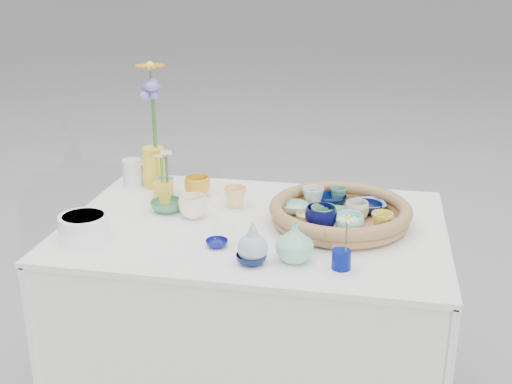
# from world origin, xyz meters

# --- Properties ---
(wicker_tray) EXTENTS (0.47, 0.47, 0.08)m
(wicker_tray) POSITION_xyz_m (0.28, 0.05, 0.80)
(wicker_tray) COLOR brown
(wicker_tray) RESTS_ON display_table
(tray_ceramic_0) EXTENTS (0.12, 0.12, 0.03)m
(tray_ceramic_0) POSITION_xyz_m (0.24, 0.18, 0.80)
(tray_ceramic_0) COLOR #051653
(tray_ceramic_0) RESTS_ON wicker_tray
(tray_ceramic_1) EXTENTS (0.13, 0.13, 0.03)m
(tray_ceramic_1) POSITION_xyz_m (0.37, 0.13, 0.80)
(tray_ceramic_1) COLOR #060B32
(tray_ceramic_1) RESTS_ON wicker_tray
(tray_ceramic_2) EXTENTS (0.09, 0.09, 0.07)m
(tray_ceramic_2) POSITION_xyz_m (0.42, -0.03, 0.82)
(tray_ceramic_2) COLOR gold
(tray_ceramic_2) RESTS_ON wicker_tray
(tray_ceramic_3) EXTENTS (0.11, 0.11, 0.03)m
(tray_ceramic_3) POSITION_xyz_m (0.26, 0.06, 0.80)
(tray_ceramic_3) COLOR #468E62
(tray_ceramic_3) RESTS_ON wicker_tray
(tray_ceramic_4) EXTENTS (0.11, 0.11, 0.08)m
(tray_ceramic_4) POSITION_xyz_m (0.23, -0.05, 0.82)
(tray_ceramic_4) COLOR #548960
(tray_ceramic_4) RESTS_ON wicker_tray
(tray_ceramic_5) EXTENTS (0.12, 0.12, 0.03)m
(tray_ceramic_5) POSITION_xyz_m (0.12, 0.08, 0.80)
(tray_ceramic_5) COLOR #AFE9CC
(tray_ceramic_5) RESTS_ON wicker_tray
(tray_ceramic_6) EXTENTS (0.08, 0.08, 0.07)m
(tray_ceramic_6) POSITION_xyz_m (0.18, 0.15, 0.82)
(tray_ceramic_6) COLOR silver
(tray_ceramic_6) RESTS_ON wicker_tray
(tray_ceramic_7) EXTENTS (0.09, 0.09, 0.06)m
(tray_ceramic_7) POSITION_xyz_m (0.33, 0.06, 0.81)
(tray_ceramic_7) COLOR beige
(tray_ceramic_7) RESTS_ON wicker_tray
(tray_ceramic_8) EXTENTS (0.14, 0.14, 0.03)m
(tray_ceramic_8) POSITION_xyz_m (0.37, 0.16, 0.80)
(tray_ceramic_8) COLOR #6FAADF
(tray_ceramic_8) RESTS_ON wicker_tray
(tray_ceramic_9) EXTENTS (0.11, 0.11, 0.08)m
(tray_ceramic_9) POSITION_xyz_m (0.23, -0.06, 0.82)
(tray_ceramic_9) COLOR #06083C
(tray_ceramic_9) RESTS_ON wicker_tray
(tray_ceramic_10) EXTENTS (0.10, 0.10, 0.02)m
(tray_ceramic_10) POSITION_xyz_m (0.18, 0.02, 0.80)
(tray_ceramic_10) COLOR #E1BC79
(tray_ceramic_10) RESTS_ON wicker_tray
(tray_ceramic_11) EXTENTS (0.11, 0.11, 0.07)m
(tray_ceramic_11) POSITION_xyz_m (0.32, -0.08, 0.82)
(tray_ceramic_11) COLOR #9EE9DB
(tray_ceramic_11) RESTS_ON wicker_tray
(tray_ceramic_12) EXTENTS (0.06, 0.06, 0.06)m
(tray_ceramic_12) POSITION_xyz_m (0.26, 0.21, 0.81)
(tray_ceramic_12) COLOR #438465
(tray_ceramic_12) RESTS_ON wicker_tray
(loose_ceramic_0) EXTENTS (0.12, 0.12, 0.08)m
(loose_ceramic_0) POSITION_xyz_m (-0.26, 0.22, 0.80)
(loose_ceramic_0) COLOR gold
(loose_ceramic_0) RESTS_ON display_table
(loose_ceramic_1) EXTENTS (0.08, 0.08, 0.07)m
(loose_ceramic_1) POSITION_xyz_m (-0.10, 0.14, 0.80)
(loose_ceramic_1) COLOR #FCC971
(loose_ceramic_1) RESTS_ON display_table
(loose_ceramic_2) EXTENTS (0.12, 0.12, 0.04)m
(loose_ceramic_2) POSITION_xyz_m (-0.32, 0.05, 0.78)
(loose_ceramic_2) COLOR #3E7C4F
(loose_ceramic_2) RESTS_ON display_table
(loose_ceramic_3) EXTENTS (0.12, 0.12, 0.08)m
(loose_ceramic_3) POSITION_xyz_m (-0.22, 0.01, 0.80)
(loose_ceramic_3) COLOR white
(loose_ceramic_3) RESTS_ON display_table
(loose_ceramic_4) EXTENTS (0.08, 0.08, 0.02)m
(loose_ceramic_4) POSITION_xyz_m (-0.08, -0.20, 0.78)
(loose_ceramic_4) COLOR navy
(loose_ceramic_4) RESTS_ON display_table
(loose_ceramic_5) EXTENTS (0.07, 0.07, 0.06)m
(loose_ceramic_5) POSITION_xyz_m (-0.39, 0.22, 0.80)
(loose_ceramic_5) COLOR #84B4A4
(loose_ceramic_5) RESTS_ON display_table
(loose_ceramic_6) EXTENTS (0.12, 0.12, 0.03)m
(loose_ceramic_6) POSITION_xyz_m (0.05, -0.30, 0.78)
(loose_ceramic_6) COLOR #0A1645
(loose_ceramic_6) RESTS_ON display_table
(fluted_bowl) EXTENTS (0.17, 0.17, 0.08)m
(fluted_bowl) POSITION_xyz_m (-0.50, -0.23, 0.81)
(fluted_bowl) COLOR white
(fluted_bowl) RESTS_ON display_table
(bud_vase_paleblue) EXTENTS (0.10, 0.10, 0.14)m
(bud_vase_paleblue) POSITION_xyz_m (0.05, -0.29, 0.83)
(bud_vase_paleblue) COLOR #A0B4CA
(bud_vase_paleblue) RESTS_ON display_table
(bud_vase_seafoam) EXTENTS (0.15, 0.15, 0.12)m
(bud_vase_seafoam) POSITION_xyz_m (0.17, -0.25, 0.82)
(bud_vase_seafoam) COLOR #80D0AA
(bud_vase_seafoam) RESTS_ON display_table
(bud_vase_cobalt) EXTENTS (0.07, 0.07, 0.06)m
(bud_vase_cobalt) POSITION_xyz_m (0.31, -0.28, 0.79)
(bud_vase_cobalt) COLOR #010E6D
(bud_vase_cobalt) RESTS_ON display_table
(single_daisy) EXTENTS (0.08, 0.08, 0.12)m
(single_daisy) POSITION_xyz_m (0.32, -0.29, 0.87)
(single_daisy) COLOR white
(single_daisy) RESTS_ON bud_vase_cobalt
(tall_vase_yellow) EXTENTS (0.10, 0.10, 0.16)m
(tall_vase_yellow) POSITION_xyz_m (-0.46, 0.29, 0.84)
(tall_vase_yellow) COLOR yellow
(tall_vase_yellow) RESTS_ON display_table
(gerbera) EXTENTS (0.14, 0.14, 0.33)m
(gerbera) POSITION_xyz_m (-0.45, 0.30, 1.08)
(gerbera) COLOR orange
(gerbera) RESTS_ON tall_vase_yellow
(hydrangea) EXTENTS (0.11, 0.11, 0.31)m
(hydrangea) POSITION_xyz_m (-0.44, 0.29, 1.03)
(hydrangea) COLOR #604BAD
(hydrangea) RESTS_ON tall_vase_yellow
(white_pitcher) EXTENTS (0.12, 0.10, 0.10)m
(white_pitcher) POSITION_xyz_m (-0.54, 0.29, 0.82)
(white_pitcher) COLOR silver
(white_pitcher) RESTS_ON display_table
(daisy_cup) EXTENTS (0.08, 0.08, 0.08)m
(daisy_cup) POSITION_xyz_m (-0.36, 0.12, 0.80)
(daisy_cup) COLOR yellow
(daisy_cup) RESTS_ON display_table
(daisy_posy) EXTENTS (0.09, 0.09, 0.13)m
(daisy_posy) POSITION_xyz_m (-0.36, 0.13, 0.91)
(daisy_posy) COLOR white
(daisy_posy) RESTS_ON daisy_cup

